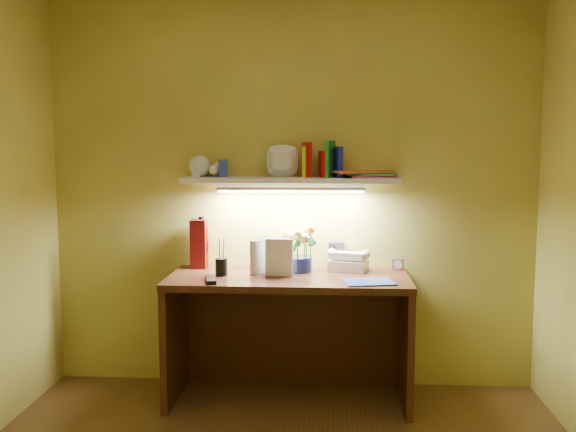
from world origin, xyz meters
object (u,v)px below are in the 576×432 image
Objects in this scene: desk at (289,338)px; flower_bouquet at (297,246)px; whisky_bottle at (202,242)px; telephone at (348,260)px; desk_clock at (398,264)px.

desk is 4.50× the size of flower_bouquet.
whisky_bottle reaches higher than desk.
desk is at bearing -22.10° from whisky_bottle.
desk is 0.55m from flower_bouquet.
flower_bouquet is at bearing -157.18° from telephone.
desk_clock is at bearing 7.58° from flower_bouquet.
telephone reaches higher than desk_clock.
whisky_bottle is (-1.21, 0.00, 0.12)m from desk_clock.
telephone is at bearing 7.38° from flower_bouquet.
desk is 0.80m from desk_clock.
telephone is at bearing -167.16° from desk_clock.
desk_clock reaches higher than desk.
desk is 0.59m from telephone.
whisky_bottle reaches higher than desk_clock.
desk_clock is (0.65, 0.22, 0.41)m from desk.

